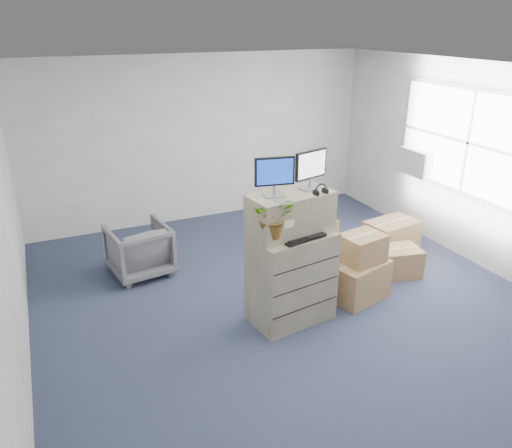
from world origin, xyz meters
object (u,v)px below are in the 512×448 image
Objects in this scene: monitor_right at (311,167)px; keyboard at (302,237)px; filing_cabinet_lower at (291,278)px; monitor_left at (275,174)px; potted_plant at (273,222)px; water_bottle at (297,222)px; office_chair at (139,248)px.

monitor_right is 0.77m from keyboard.
monitor_right is (0.26, 0.11, 1.26)m from filing_cabinet_lower.
monitor_left is at bearing 131.32° from keyboard.
monitor_right is 0.76× the size of potted_plant.
monitor_right is at bearing 14.45° from filing_cabinet_lower.
water_bottle is (-0.19, -0.08, -0.58)m from monitor_right.
monitor_right is at bearing 17.32° from monitor_left.
water_bottle reaches higher than filing_cabinet_lower.
water_bottle is at bearing 23.41° from potted_plant.
keyboard is (-0.22, -0.25, -0.70)m from monitor_right.
monitor_right reaches higher than potted_plant.
water_bottle is at bearing -171.48° from monitor_right.
water_bottle is at bearing 69.62° from keyboard.
filing_cabinet_lower is 2.49× the size of monitor_right.
keyboard reaches higher than office_chair.
monitor_left reaches higher than water_bottle.
filing_cabinet_lower is 0.58m from keyboard.
filing_cabinet_lower is at bearing 118.04° from office_chair.
filing_cabinet_lower is 1.38× the size of office_chair.
keyboard is 2.08× the size of water_bottle.
keyboard is at bearing -98.74° from water_bottle.
potted_plant reaches higher than filing_cabinet_lower.
monitor_left is 0.99× the size of monitor_right.
monitor_right is (0.47, 0.06, 0.01)m from monitor_left.
filing_cabinet_lower is at bearing 24.02° from potted_plant.
potted_plant is (-0.38, -0.16, 0.13)m from water_bottle.
water_bottle is (0.28, -0.03, -0.58)m from monitor_left.
monitor_left is 0.64m from water_bottle.
monitor_left is at bearing 174.66° from water_bottle.
filing_cabinet_lower is 0.87m from potted_plant.
monitor_right is 1.72× the size of water_bottle.
potted_plant is at bearing -171.47° from monitor_right.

